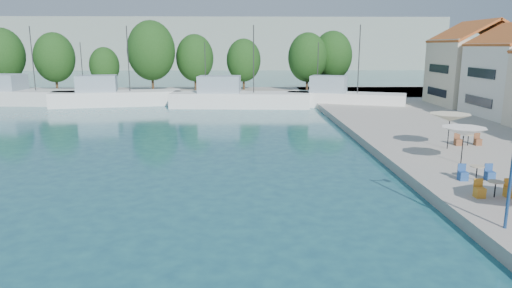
{
  "coord_description": "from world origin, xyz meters",
  "views": [
    {
      "loc": [
        -2.89,
        -1.64,
        7.36
      ],
      "look_at": [
        -2.13,
        26.0,
        1.4
      ],
      "focal_mm": 32.0,
      "sensor_mm": 36.0,
      "label": 1
    }
  ],
  "objects_px": {
    "trawler_04": "(342,99)",
    "umbrella_cream": "(450,118)",
    "trawler_03": "(236,98)",
    "umbrella_white": "(464,132)",
    "trawler_01": "(18,96)",
    "trawler_02": "(114,97)"
  },
  "relations": [
    {
      "from": "trawler_01",
      "to": "umbrella_white",
      "type": "bearing_deg",
      "value": -33.5
    },
    {
      "from": "trawler_02",
      "to": "umbrella_cream",
      "type": "bearing_deg",
      "value": -53.83
    },
    {
      "from": "trawler_03",
      "to": "umbrella_cream",
      "type": "height_order",
      "value": "trawler_03"
    },
    {
      "from": "umbrella_white",
      "to": "umbrella_cream",
      "type": "relative_size",
      "value": 0.95
    },
    {
      "from": "trawler_01",
      "to": "trawler_03",
      "type": "distance_m",
      "value": 28.44
    },
    {
      "from": "trawler_04",
      "to": "umbrella_cream",
      "type": "distance_m",
      "value": 25.87
    },
    {
      "from": "trawler_03",
      "to": "trawler_04",
      "type": "height_order",
      "value": "same"
    },
    {
      "from": "trawler_04",
      "to": "trawler_03",
      "type": "bearing_deg",
      "value": -162.15
    },
    {
      "from": "trawler_04",
      "to": "umbrella_cream",
      "type": "height_order",
      "value": "trawler_04"
    },
    {
      "from": "umbrella_white",
      "to": "trawler_01",
      "type": "bearing_deg",
      "value": 140.93
    },
    {
      "from": "trawler_02",
      "to": "umbrella_white",
      "type": "distance_m",
      "value": 43.39
    },
    {
      "from": "trawler_03",
      "to": "umbrella_cream",
      "type": "relative_size",
      "value": 6.28
    },
    {
      "from": "trawler_02",
      "to": "umbrella_white",
      "type": "relative_size",
      "value": 6.35
    },
    {
      "from": "trawler_02",
      "to": "trawler_03",
      "type": "distance_m",
      "value": 15.56
    },
    {
      "from": "trawler_01",
      "to": "umbrella_cream",
      "type": "height_order",
      "value": "trawler_01"
    },
    {
      "from": "trawler_02",
      "to": "umbrella_cream",
      "type": "xyz_separation_m",
      "value": [
        29.99,
        -28.24,
        1.65
      ]
    },
    {
      "from": "trawler_04",
      "to": "umbrella_cream",
      "type": "xyz_separation_m",
      "value": [
        1.6,
        -25.76,
        1.65
      ]
    },
    {
      "from": "trawler_01",
      "to": "umbrella_white",
      "type": "distance_m",
      "value": 53.88
    },
    {
      "from": "trawler_04",
      "to": "trawler_01",
      "type": "bearing_deg",
      "value": -165.66
    },
    {
      "from": "trawler_01",
      "to": "trawler_04",
      "type": "relative_size",
      "value": 1.36
    },
    {
      "from": "umbrella_white",
      "to": "umbrella_cream",
      "type": "distance_m",
      "value": 4.06
    },
    {
      "from": "trawler_02",
      "to": "trawler_04",
      "type": "height_order",
      "value": "same"
    }
  ]
}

